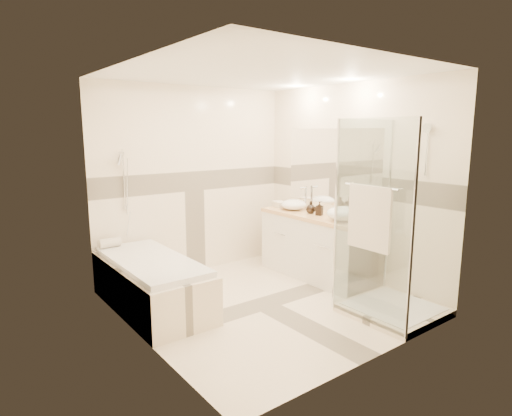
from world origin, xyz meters
TOP-DOWN VIEW (x-y plane):
  - room at (0.06, 0.01)m, footprint 2.82×3.02m
  - bathtub at (-1.02, 0.65)m, footprint 0.75×1.70m
  - vanity at (1.12, 0.30)m, footprint 0.58×1.62m
  - shower_enclosure at (0.83, -0.97)m, footprint 0.96×0.93m
  - vessel_sink_near at (1.10, 0.72)m, footprint 0.35×0.35m
  - vessel_sink_far at (1.10, -0.19)m, footprint 0.43×0.43m
  - faucet_near at (1.32, 0.72)m, footprint 0.13×0.03m
  - faucet_far at (1.32, -0.19)m, footprint 0.12×0.03m
  - amenity_bottle_a at (1.10, 0.23)m, footprint 0.11×0.11m
  - amenity_bottle_b at (1.10, 0.38)m, footprint 0.13×0.13m
  - folded_towels at (1.10, 1.02)m, footprint 0.19×0.26m
  - rolled_towel at (-1.22, 1.37)m, footprint 0.25×0.11m

SIDE VIEW (x-z plane):
  - bathtub at x=-1.02m, z-range 0.03..0.59m
  - vanity at x=1.12m, z-range 0.00..0.85m
  - shower_enclosure at x=0.83m, z-range -0.51..1.53m
  - rolled_towel at x=-1.22m, z-range 0.56..0.67m
  - folded_towels at x=1.10m, z-range 0.85..0.93m
  - vessel_sink_near at x=1.10m, z-range 0.85..0.99m
  - amenity_bottle_b at x=1.10m, z-range 0.85..1.01m
  - vessel_sink_far at x=1.10m, z-range 0.85..1.02m
  - amenity_bottle_a at x=1.10m, z-range 0.85..1.03m
  - faucet_far at x=1.32m, z-range 0.87..1.17m
  - faucet_near at x=1.32m, z-range 0.87..1.18m
  - room at x=0.06m, z-range 0.00..2.52m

